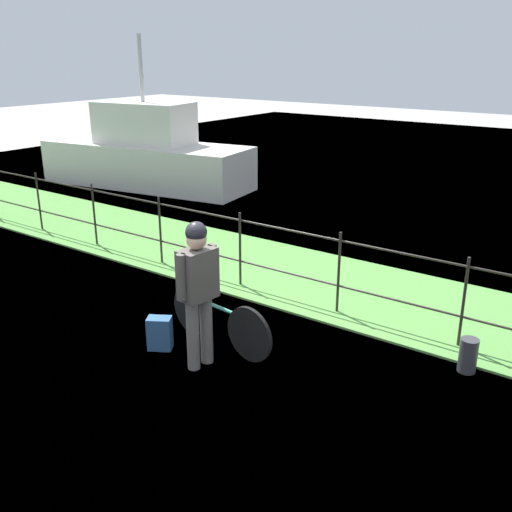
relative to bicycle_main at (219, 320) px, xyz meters
name	(u,v)px	position (x,y,z in m)	size (l,w,h in m)	color
ground_plane	(191,356)	(-0.12, -0.38, -0.35)	(60.00, 60.00, 0.00)	#9E9993
grass_strip	(315,280)	(-0.12, 2.46, -0.33)	(27.00, 2.40, 0.03)	#569342
harbor_water	(446,202)	(-0.12, 8.49, -0.34)	(30.00, 30.00, 0.00)	#60849E
iron_fence	(287,255)	(-0.12, 1.65, 0.31)	(18.04, 0.04, 1.14)	#28231E
bicycle_main	(219,320)	(0.00, 0.00, 0.00)	(1.61, 0.27, 0.66)	black
wooden_crate	(198,277)	(-0.34, 0.04, 0.45)	(0.37, 0.25, 0.28)	#A87F51
terrier_dog	(199,260)	(-0.32, 0.04, 0.67)	(0.32, 0.17, 0.18)	silver
cyclist_person	(198,282)	(0.11, -0.47, 0.66)	(0.31, 0.54, 1.68)	slate
backpack_on_paving	(160,333)	(-0.53, -0.46, -0.15)	(0.28, 0.18, 0.40)	#28517A
mooring_bollard	(468,355)	(2.59, 1.15, -0.15)	(0.20, 0.20, 0.39)	#38383D
moored_boat_near	(146,155)	(-7.07, 5.72, 0.44)	(5.76, 2.57, 3.72)	silver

